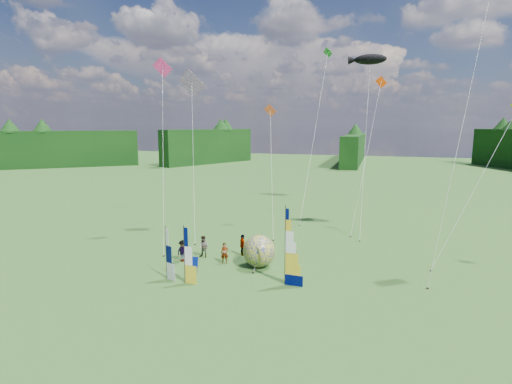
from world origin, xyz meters
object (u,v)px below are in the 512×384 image
(spectator_d, at_px, (243,245))
(side_banner_far, at_px, (166,254))
(feather_banner_main, at_px, (285,247))
(spectator_b, at_px, (204,247))
(bol_inflatable, at_px, (259,251))
(spectator_a, at_px, (225,253))
(kite_whale, at_px, (366,131))
(camp_chair, at_px, (192,266))
(side_banner_left, at_px, (184,256))
(spectator_c, at_px, (183,251))

(spectator_d, bearing_deg, side_banner_far, 113.31)
(feather_banner_main, height_order, spectator_b, feather_banner_main)
(bol_inflatable, relative_size, spectator_a, 1.49)
(feather_banner_main, distance_m, spectator_d, 6.41)
(bol_inflatable, bearing_deg, side_banner_far, -141.96)
(spectator_a, relative_size, kite_whale, 0.08)
(camp_chair, distance_m, kite_whale, 21.46)
(camp_chair, relative_size, kite_whale, 0.06)
(spectator_b, xyz_separation_m, camp_chair, (0.71, -3.37, -0.25))
(feather_banner_main, height_order, camp_chair, feather_banner_main)
(bol_inflatable, distance_m, spectator_a, 2.57)
(side_banner_far, bearing_deg, spectator_a, 79.24)
(side_banner_left, relative_size, side_banner_far, 1.06)
(side_banner_far, height_order, bol_inflatable, side_banner_far)
(side_banner_left, height_order, camp_chair, side_banner_left)
(side_banner_left, relative_size, kite_whale, 0.20)
(bol_inflatable, bearing_deg, spectator_c, -173.67)
(bol_inflatable, height_order, kite_whale, kite_whale)
(spectator_a, height_order, spectator_c, spectator_c)
(side_banner_far, bearing_deg, side_banner_left, 10.78)
(side_banner_left, xyz_separation_m, spectator_b, (-0.95, 4.86, -0.98))
(spectator_b, xyz_separation_m, spectator_d, (2.64, 1.22, 0.00))
(spectator_b, bearing_deg, side_banner_far, -87.91)
(spectator_c, distance_m, kite_whale, 20.73)
(bol_inflatable, xyz_separation_m, kite_whale, (6.31, 14.14, 8.04))
(side_banner_far, height_order, spectator_c, side_banner_far)
(side_banner_left, distance_m, spectator_c, 4.24)
(spectator_b, bearing_deg, spectator_d, 33.06)
(spectator_d, xyz_separation_m, kite_whale, (8.18, 12.26, 8.35))
(side_banner_far, distance_m, spectator_b, 4.68)
(spectator_a, xyz_separation_m, spectator_d, (0.67, 1.98, 0.07))
(kite_whale, bearing_deg, spectator_c, -124.86)
(camp_chair, bearing_deg, spectator_d, 62.81)
(feather_banner_main, height_order, bol_inflatable, feather_banner_main)
(side_banner_far, xyz_separation_m, spectator_b, (0.49, 4.57, -0.87))
(side_banner_left, height_order, bol_inflatable, side_banner_left)
(camp_chair, height_order, kite_whale, kite_whale)
(feather_banner_main, relative_size, bol_inflatable, 2.14)
(spectator_a, distance_m, spectator_b, 2.12)
(side_banner_left, bearing_deg, feather_banner_main, 16.27)
(side_banner_far, relative_size, camp_chair, 2.99)
(spectator_b, xyz_separation_m, kite_whale, (10.82, 13.49, 8.35))
(spectator_b, bearing_deg, camp_chair, -69.87)
(side_banner_far, height_order, kite_whale, kite_whale)
(spectator_a, height_order, camp_chair, spectator_a)
(bol_inflatable, relative_size, spectator_b, 1.38)
(feather_banner_main, bearing_deg, spectator_c, 169.46)
(bol_inflatable, bearing_deg, spectator_d, 134.86)
(feather_banner_main, distance_m, camp_chair, 6.52)
(spectator_a, distance_m, spectator_c, 3.10)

